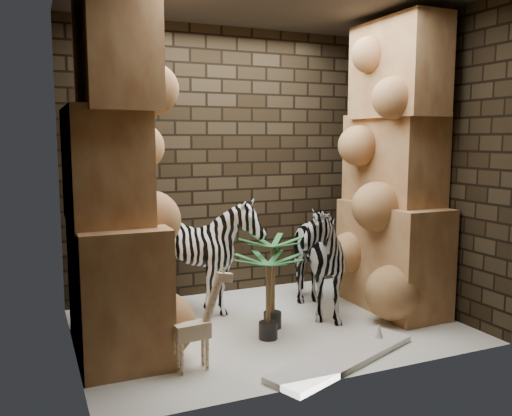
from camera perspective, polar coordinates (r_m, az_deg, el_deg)
name	(u,v)px	position (r m, az deg, el deg)	size (l,w,h in m)	color
floor	(268,326)	(5.21, 1.31, -12.46)	(3.50, 3.50, 0.00)	white
wall_back	(222,163)	(6.06, -3.60, 4.85)	(3.50, 3.50, 0.00)	black
wall_front	(343,178)	(3.81, 9.26, 3.23)	(3.50, 3.50, 0.00)	black
wall_left	(67,173)	(4.47, -19.53, 3.51)	(3.00, 3.00, 0.00)	black
wall_right	(420,165)	(5.86, 17.16, 4.44)	(3.00, 3.00, 0.00)	black
rock_pillar_left	(113,172)	(4.50, -15.08, 3.71)	(0.68, 1.30, 3.00)	tan
rock_pillar_right	(395,165)	(5.65, 14.60, 4.43)	(0.58, 1.25, 3.00)	tan
zebra_right	(308,247)	(5.42, 5.57, -4.19)	(0.62, 1.16, 1.37)	white
zebra_left	(204,261)	(5.41, -5.54, -5.65)	(0.98, 1.21, 1.10)	white
giraffe_toy	(192,320)	(4.17, -6.84, -11.82)	(0.41, 0.14, 0.80)	beige
palm_front	(273,282)	(5.03, 1.79, -7.94)	(0.36, 0.36, 0.88)	#0F4C1A
palm_back	(268,297)	(4.78, 1.31, -9.44)	(0.36, 0.36, 0.77)	#0F4C1A
surfboard	(343,358)	(4.51, 9.28, -15.49)	(1.51, 0.37, 0.05)	silver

